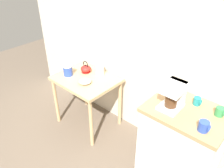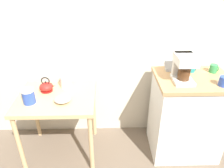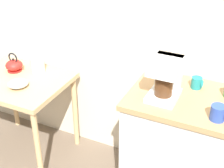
# 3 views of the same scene
# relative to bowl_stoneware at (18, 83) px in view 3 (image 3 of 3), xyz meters

# --- Properties ---
(wooden_table) EXTENTS (0.77, 0.62, 0.74)m
(wooden_table) POSITION_rel_bowl_stoneware_xyz_m (-0.08, 0.09, -0.13)
(wooden_table) COLOR tan
(wooden_table) RESTS_ON ground_plane
(kitchen_counter) EXTENTS (0.73, 0.55, 0.93)m
(kitchen_counter) POSITION_rel_bowl_stoneware_xyz_m (1.27, 0.10, -0.30)
(kitchen_counter) COLOR white
(kitchen_counter) RESTS_ON ground_plane
(bowl_stoneware) EXTENTS (0.16, 0.16, 0.05)m
(bowl_stoneware) POSITION_rel_bowl_stoneware_xyz_m (0.00, 0.00, 0.00)
(bowl_stoneware) COLOR #9E998C
(bowl_stoneware) RESTS_ON wooden_table
(teakettle) EXTENTS (0.17, 0.14, 0.16)m
(teakettle) POSITION_rel_bowl_stoneware_xyz_m (-0.20, 0.20, 0.02)
(teakettle) COLOR red
(teakettle) RESTS_ON wooden_table
(glass_carafe_vase) EXTENTS (0.11, 0.11, 0.21)m
(glass_carafe_vase) POSITION_rel_bowl_stoneware_xyz_m (-0.01, 0.27, 0.05)
(glass_carafe_vase) COLOR silver
(glass_carafe_vase) RESTS_ON wooden_table
(coffee_maker) EXTENTS (0.18, 0.22, 0.26)m
(coffee_maker) POSITION_rel_bowl_stoneware_xyz_m (1.13, 0.05, 0.30)
(coffee_maker) COLOR white
(coffee_maker) RESTS_ON kitchen_counter
(mug_dark_teal) EXTENTS (0.07, 0.07, 0.08)m
(mug_dark_teal) POSITION_rel_bowl_stoneware_xyz_m (1.29, 0.24, 0.20)
(mug_dark_teal) COLOR teal
(mug_dark_teal) RESTS_ON kitchen_counter
(mug_blue) EXTENTS (0.09, 0.08, 0.09)m
(mug_blue) POSITION_rel_bowl_stoneware_xyz_m (1.47, -0.06, 0.20)
(mug_blue) COLOR #2D4CAD
(mug_blue) RESTS_ON kitchen_counter
(table_clock) EXTENTS (0.13, 0.06, 0.14)m
(table_clock) POSITION_rel_bowl_stoneware_xyz_m (1.07, 0.26, 0.22)
(table_clock) COLOR #B2B5BA
(table_clock) RESTS_ON kitchen_counter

